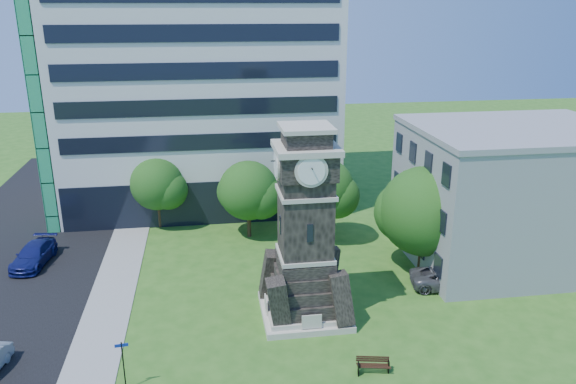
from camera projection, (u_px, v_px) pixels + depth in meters
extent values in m
plane|color=#2B5F1B|center=(261.00, 335.00, 33.54)|extent=(160.00, 160.00, 0.00)
cube|color=gray|center=(109.00, 305.00, 36.88)|extent=(3.00, 70.00, 0.06)
cube|color=beige|center=(304.00, 311.00, 35.78)|extent=(5.40, 5.40, 0.40)
cube|color=beige|center=(304.00, 306.00, 35.67)|extent=(4.80, 4.80, 0.30)
cube|color=black|center=(305.00, 208.00, 33.57)|extent=(3.00, 3.00, 6.40)
cube|color=beige|center=(305.00, 254.00, 34.52)|extent=(3.25, 3.25, 0.25)
cube|color=beige|center=(306.00, 192.00, 33.25)|extent=(3.25, 3.25, 0.25)
cube|color=black|center=(310.00, 233.00, 32.46)|extent=(0.35, 0.08, 1.10)
cube|color=black|center=(306.00, 163.00, 32.68)|extent=(3.30, 3.30, 1.60)
cube|color=beige|center=(306.00, 148.00, 32.40)|extent=(3.70, 3.70, 0.35)
cylinder|color=white|center=(312.00, 171.00, 31.02)|extent=(1.56, 0.06, 1.56)
cylinder|color=white|center=(276.00, 164.00, 32.43)|extent=(0.06, 1.56, 1.56)
cube|color=black|center=(306.00, 138.00, 32.21)|extent=(2.60, 2.60, 0.90)
cube|color=beige|center=(306.00, 128.00, 32.02)|extent=(3.00, 3.00, 0.25)
cube|color=silver|center=(199.00, 58.00, 53.08)|extent=(25.00, 15.00, 28.00)
cube|color=black|center=(205.00, 202.00, 50.12)|extent=(24.50, 0.80, 4.00)
cube|color=gray|center=(512.00, 197.00, 42.30)|extent=(15.00, 12.00, 10.00)
cube|color=gray|center=(522.00, 129.00, 40.66)|extent=(15.20, 12.20, 0.40)
imported|color=navy|center=(34.00, 255.00, 42.52)|extent=(2.83, 5.51, 1.53)
imported|color=#515256|center=(448.00, 278.00, 38.92)|extent=(5.51, 3.24, 1.44)
cube|color=black|center=(358.00, 369.00, 29.87)|extent=(0.06, 0.44, 0.69)
cube|color=black|center=(388.00, 366.00, 30.11)|extent=(0.06, 0.44, 0.69)
cube|color=black|center=(373.00, 366.00, 29.96)|extent=(1.76, 0.47, 0.04)
cube|color=black|center=(373.00, 359.00, 30.08)|extent=(1.76, 0.04, 0.39)
cylinder|color=black|center=(124.00, 366.00, 28.37)|extent=(0.07, 0.07, 2.78)
cube|color=#0D1C99|center=(121.00, 345.00, 27.98)|extent=(0.67, 0.04, 0.17)
cylinder|color=#332114|center=(159.00, 215.00, 49.54)|extent=(0.33, 0.33, 2.33)
sphere|color=#26581A|center=(157.00, 184.00, 48.64)|extent=(4.59, 4.59, 4.59)
sphere|color=#26581A|center=(168.00, 190.00, 48.48)|extent=(3.44, 3.44, 3.44)
sphere|color=#26581A|center=(148.00, 185.00, 49.15)|extent=(3.21, 3.21, 3.21)
cylinder|color=#332114|center=(249.00, 223.00, 47.50)|extent=(0.33, 0.33, 2.40)
sphere|color=#2F5D1B|center=(248.00, 190.00, 46.57)|extent=(4.97, 4.97, 4.97)
sphere|color=#2F5D1B|center=(261.00, 197.00, 46.39)|extent=(3.73, 3.73, 3.73)
sphere|color=#2F5D1B|center=(237.00, 192.00, 47.12)|extent=(3.48, 3.48, 3.48)
cylinder|color=#332114|center=(323.00, 226.00, 46.46)|extent=(0.39, 0.39, 2.69)
sphere|color=#215B1B|center=(324.00, 188.00, 45.42)|extent=(4.91, 4.91, 4.91)
sphere|color=#215B1B|center=(337.00, 196.00, 45.27)|extent=(3.68, 3.68, 3.68)
sphere|color=#215B1B|center=(312.00, 190.00, 45.97)|extent=(3.43, 3.43, 3.43)
cylinder|color=#332114|center=(421.00, 253.00, 41.32)|extent=(0.41, 0.41, 2.72)
sphere|color=#295018|center=(425.00, 211.00, 40.27)|extent=(6.51, 6.51, 6.51)
sphere|color=#295018|center=(445.00, 220.00, 40.01)|extent=(4.88, 4.88, 4.88)
sphere|color=#295018|center=(405.00, 212.00, 40.96)|extent=(4.56, 4.56, 4.56)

